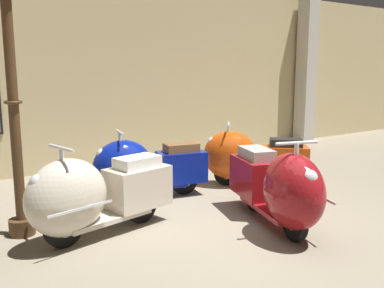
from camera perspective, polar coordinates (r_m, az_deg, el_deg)
ground_plane at (r=5.11m, az=6.94°, el=-10.92°), size 60.00×60.00×0.00m
showroom_back_wall at (r=8.24m, az=-10.29°, el=9.28°), size 18.00×0.63×3.47m
scooter_0 at (r=4.75m, az=-13.28°, el=-6.64°), size 1.79×0.83×1.05m
scooter_1 at (r=6.03m, az=-6.71°, el=-3.18°), size 1.67×0.76×0.99m
scooter_2 at (r=4.98m, az=11.62°, el=-5.68°), size 1.00×1.83×1.07m
scooter_3 at (r=6.74m, az=7.26°, el=-1.80°), size 1.54×1.37×0.98m
lamppost at (r=4.91m, az=-22.65°, el=5.48°), size 0.28×0.28×2.79m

